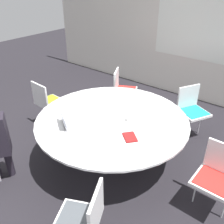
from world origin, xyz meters
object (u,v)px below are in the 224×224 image
object	(u,v)px
chair_2	(217,174)
laptop	(68,122)
chair_3	(192,107)
chair_4	(123,87)
spiral_notebook	(130,137)
chair_1	(84,218)
coffee_cup	(130,118)
chair_5	(47,100)

from	to	relation	value
chair_2	laptop	xyz separation A→B (m)	(-1.86, -0.55, 0.25)
chair_2	chair_3	xyz separation A→B (m)	(-0.87, 1.34, 0.00)
chair_4	laptop	size ratio (longest dim) A/B	2.24
spiral_notebook	laptop	bearing A→B (deg)	-160.78
chair_3	chair_4	xyz separation A→B (m)	(-1.41, -0.07, 0.00)
chair_1	coffee_cup	size ratio (longest dim) A/B	9.45
chair_5	spiral_notebook	world-z (taller)	chair_5
chair_4	chair_1	bearing A→B (deg)	1.41
chair_2	chair_3	size ratio (longest dim) A/B	1.00
chair_3	spiral_notebook	bearing A→B (deg)	21.64
chair_5	coffee_cup	distance (m)	1.77
chair_3	chair_2	bearing A→B (deg)	60.76
chair_1	spiral_notebook	distance (m)	1.14
chair_2	chair_5	xyz separation A→B (m)	(-3.02, -0.01, 0.00)
chair_3	chair_5	world-z (taller)	same
chair_1	chair_3	size ratio (longest dim) A/B	1.00
laptop	chair_3	bearing A→B (deg)	-83.80
chair_1	spiral_notebook	bearing A→B (deg)	-13.22
chair_5	laptop	bearing A→B (deg)	-21.64
laptop	coffee_cup	xyz separation A→B (m)	(0.59, 0.62, -0.01)
coffee_cup	laptop	bearing A→B (deg)	-133.61
chair_1	laptop	size ratio (longest dim) A/B	2.24
chair_5	chair_3	bearing A→B (deg)	35.45
chair_2	spiral_notebook	bearing A→B (deg)	15.71
chair_5	laptop	world-z (taller)	laptop
chair_1	spiral_notebook	xyz separation A→B (m)	(-0.24, 1.10, 0.21)
chair_2	coffee_cup	bearing A→B (deg)	-1.44
chair_5	spiral_notebook	distance (m)	2.01
chair_2	spiral_notebook	distance (m)	1.09
chair_1	laptop	bearing A→B (deg)	27.02
chair_1	spiral_notebook	size ratio (longest dim) A/B	3.39
chair_1	chair_3	distance (m)	2.70
chair_2	chair_3	bearing A→B (deg)	-55.64
chair_4	spiral_notebook	world-z (taller)	chair_4
chair_3	chair_4	world-z (taller)	same
chair_3	laptop	size ratio (longest dim) A/B	2.24
chair_2	chair_5	world-z (taller)	same
chair_3	chair_4	distance (m)	1.41
chair_1	chair_2	bearing A→B (deg)	-55.88
chair_1	laptop	distance (m)	1.36
chair_2	chair_3	distance (m)	1.59
chair_4	chair_3	bearing A→B (deg)	64.76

